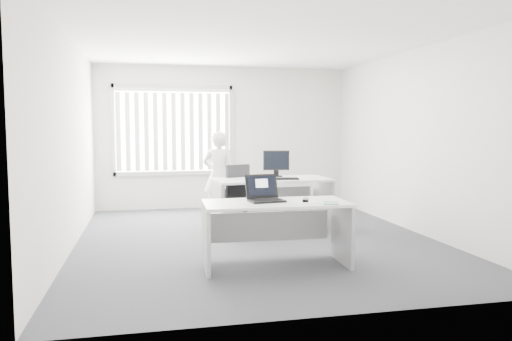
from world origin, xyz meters
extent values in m
plane|color=#4F5057|center=(0.00, 0.00, 0.00)|extent=(6.00, 6.00, 0.00)
cube|color=silver|center=(0.00, 3.00, 1.40)|extent=(5.00, 0.02, 2.80)
cube|color=silver|center=(0.00, -3.00, 1.40)|extent=(5.00, 0.02, 2.80)
cube|color=silver|center=(-2.50, 0.00, 1.40)|extent=(0.02, 6.00, 2.80)
cube|color=silver|center=(2.50, 0.00, 1.40)|extent=(0.02, 6.00, 2.80)
cube|color=white|center=(0.00, 0.00, 2.80)|extent=(5.00, 6.00, 0.02)
cube|color=#B4B3AF|center=(-1.00, 2.96, 1.55)|extent=(2.32, 0.06, 1.76)
cube|color=silver|center=(-0.08, -1.41, 0.74)|extent=(1.68, 0.82, 0.03)
cube|color=#A1A1A4|center=(-0.88, -1.38, 0.36)|extent=(0.06, 0.71, 0.72)
cube|color=#A1A1A4|center=(0.73, -1.43, 0.36)|extent=(0.06, 0.71, 0.72)
cube|color=silver|center=(0.38, 0.60, 0.79)|extent=(1.83, 0.94, 0.03)
cube|color=#A1A1A4|center=(-0.48, 0.54, 0.39)|extent=(0.09, 0.77, 0.78)
cube|color=#A1A1A4|center=(1.25, 0.65, 0.39)|extent=(0.09, 0.77, 0.78)
cylinder|color=black|center=(-0.02, 0.74, 0.04)|extent=(0.76, 0.76, 0.08)
cylinder|color=black|center=(-0.02, 0.74, 0.22)|extent=(0.07, 0.07, 0.44)
cube|color=black|center=(-0.02, 0.74, 0.44)|extent=(0.58, 0.58, 0.07)
cube|color=black|center=(-0.10, 0.92, 0.75)|extent=(0.41, 0.22, 0.53)
imported|color=silver|center=(-0.29, 1.72, 0.77)|extent=(0.64, 0.51, 1.54)
cube|color=white|center=(0.27, -1.47, 0.76)|extent=(0.33, 0.26, 0.00)
cube|color=white|center=(0.50, -1.65, 0.76)|extent=(0.23, 0.27, 0.01)
cube|color=black|center=(0.50, 0.41, 0.82)|extent=(0.50, 0.22, 0.02)
camera|label=1|loc=(-1.51, -6.90, 1.61)|focal=35.00mm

